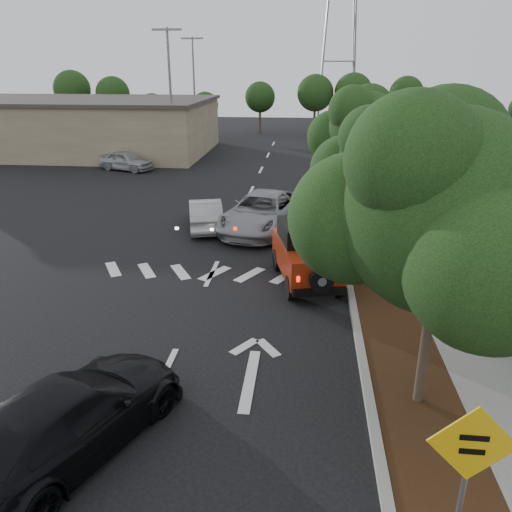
# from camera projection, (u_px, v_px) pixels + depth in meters

# --- Properties ---
(ground) EXTENTS (120.00, 120.00, 0.00)m
(ground) POSITION_uv_depth(u_px,v_px,m) (164.00, 375.00, 11.50)
(ground) COLOR black
(ground) RESTS_ON ground
(curb) EXTENTS (0.20, 70.00, 0.15)m
(curb) POSITION_uv_depth(u_px,v_px,m) (339.00, 223.00, 22.17)
(curb) COLOR #9E9B93
(curb) RESTS_ON ground
(planting_strip) EXTENTS (1.80, 70.00, 0.12)m
(planting_strip) POSITION_uv_depth(u_px,v_px,m) (361.00, 224.00, 22.08)
(planting_strip) COLOR black
(planting_strip) RESTS_ON ground
(sidewalk) EXTENTS (2.00, 70.00, 0.12)m
(sidewalk) POSITION_uv_depth(u_px,v_px,m) (405.00, 226.00, 21.90)
(sidewalk) COLOR gray
(sidewalk) RESTS_ON ground
(hedge) EXTENTS (0.80, 70.00, 0.80)m
(hedge) POSITION_uv_depth(u_px,v_px,m) (439.00, 219.00, 21.64)
(hedge) COLOR black
(hedge) RESTS_ON ground
(commercial_building) EXTENTS (22.00, 12.00, 4.00)m
(commercial_building) POSITION_uv_depth(u_px,v_px,m) (71.00, 127.00, 40.16)
(commercial_building) COLOR #83725A
(commercial_building) RESTS_ON ground
(transmission_tower) EXTENTS (7.00, 4.00, 28.00)m
(transmission_tower) POSITION_uv_depth(u_px,v_px,m) (335.00, 129.00, 55.48)
(transmission_tower) COLOR slate
(transmission_tower) RESTS_ON ground
(street_tree_near) EXTENTS (3.80, 3.80, 5.92)m
(street_tree_near) POSITION_uv_depth(u_px,v_px,m) (417.00, 404.00, 10.50)
(street_tree_near) COLOR black
(street_tree_near) RESTS_ON ground
(street_tree_mid) EXTENTS (3.20, 3.20, 5.32)m
(street_tree_mid) POSITION_uv_depth(u_px,v_px,m) (376.00, 274.00, 17.00)
(street_tree_mid) COLOR black
(street_tree_mid) RESTS_ON ground
(street_tree_far) EXTENTS (3.40, 3.40, 5.62)m
(street_tree_far) POSITION_uv_depth(u_px,v_px,m) (359.00, 219.00, 23.03)
(street_tree_far) COLOR black
(street_tree_far) RESTS_ON ground
(light_pole_a) EXTENTS (2.00, 0.22, 9.00)m
(light_pole_a) POSITION_uv_depth(u_px,v_px,m) (175.00, 163.00, 36.26)
(light_pole_a) COLOR slate
(light_pole_a) RESTS_ON ground
(light_pole_b) EXTENTS (2.00, 0.22, 9.00)m
(light_pole_b) POSITION_uv_depth(u_px,v_px,m) (196.00, 139.00, 47.49)
(light_pole_b) COLOR slate
(light_pole_b) RESTS_ON ground
(red_jeep) EXTENTS (2.42, 3.98, 1.95)m
(red_jeep) POSITION_uv_depth(u_px,v_px,m) (305.00, 252.00, 16.23)
(red_jeep) COLOR black
(red_jeep) RESTS_ON ground
(silver_suv_ahead) EXTENTS (3.81, 6.11, 1.58)m
(silver_suv_ahead) POSITION_uv_depth(u_px,v_px,m) (262.00, 212.00, 21.31)
(silver_suv_ahead) COLOR #929398
(silver_suv_ahead) RESTS_ON ground
(black_suv_oncoming) EXTENTS (3.75, 5.30, 1.43)m
(black_suv_oncoming) POSITION_uv_depth(u_px,v_px,m) (70.00, 417.00, 9.03)
(black_suv_oncoming) COLOR black
(black_suv_oncoming) RESTS_ON ground
(silver_sedan_oncoming) EXTENTS (2.27, 4.12, 1.29)m
(silver_sedan_oncoming) POSITION_uv_depth(u_px,v_px,m) (205.00, 213.00, 21.62)
(silver_sedan_oncoming) COLOR #9FA1A6
(silver_sedan_oncoming) RESTS_ON ground
(parked_suv) EXTENTS (4.10, 2.74, 1.30)m
(parked_suv) POSITION_uv_depth(u_px,v_px,m) (126.00, 161.00, 33.47)
(parked_suv) COLOR #A5A7AD
(parked_suv) RESTS_ON ground
(speed_hump_sign) EXTENTS (1.19, 0.10, 2.52)m
(speed_hump_sign) POSITION_uv_depth(u_px,v_px,m) (469.00, 462.00, 6.62)
(speed_hump_sign) COLOR slate
(speed_hump_sign) RESTS_ON ground
(terracotta_planter) EXTENTS (0.64, 0.64, 1.12)m
(terracotta_planter) POSITION_uv_depth(u_px,v_px,m) (501.00, 319.00, 12.44)
(terracotta_planter) COLOR brown
(terracotta_planter) RESTS_ON ground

